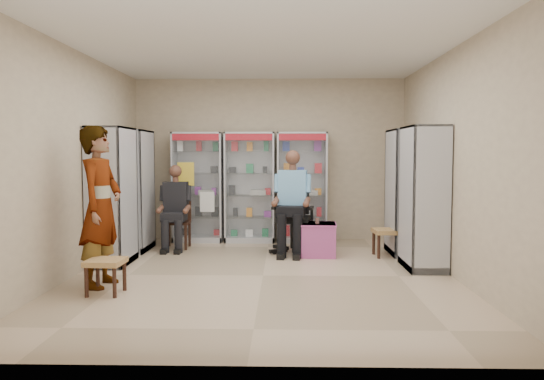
{
  "coord_description": "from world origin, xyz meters",
  "views": [
    {
      "loc": [
        0.28,
        -6.93,
        1.62
      ],
      "look_at": [
        0.1,
        0.7,
        1.09
      ],
      "focal_mm": 35.0,
      "sensor_mm": 36.0,
      "label": 1
    }
  ],
  "objects_px": {
    "wooden_chair": "(177,221)",
    "pink_trunk": "(318,240)",
    "cabinet_back_left": "(198,187)",
    "cabinet_right_near": "(423,198)",
    "seated_shopkeeper": "(293,205)",
    "standing_man": "(101,206)",
    "cabinet_back_mid": "(250,187)",
    "cabinet_left_near": "(112,196)",
    "cabinet_left_far": "(133,191)",
    "woven_stool_b": "(106,277)",
    "office_chair": "(293,215)",
    "woven_stool_a": "(387,243)",
    "cabinet_back_right": "(302,187)",
    "cabinet_right_far": "(405,192)"
  },
  "relations": [
    {
      "from": "woven_stool_a",
      "to": "woven_stool_b",
      "type": "height_order",
      "value": "woven_stool_a"
    },
    {
      "from": "cabinet_left_near",
      "to": "cabinet_back_left",
      "type": "bearing_deg",
      "value": 155.39
    },
    {
      "from": "woven_stool_a",
      "to": "cabinet_left_far",
      "type": "bearing_deg",
      "value": 173.83
    },
    {
      "from": "cabinet_back_left",
      "to": "woven_stool_b",
      "type": "distance_m",
      "value": 3.8
    },
    {
      "from": "cabinet_back_mid",
      "to": "pink_trunk",
      "type": "distance_m",
      "value": 1.94
    },
    {
      "from": "cabinet_right_near",
      "to": "woven_stool_a",
      "type": "distance_m",
      "value": 1.21
    },
    {
      "from": "cabinet_left_far",
      "to": "seated_shopkeeper",
      "type": "relative_size",
      "value": 1.28
    },
    {
      "from": "cabinet_back_left",
      "to": "cabinet_right_near",
      "type": "height_order",
      "value": "same"
    },
    {
      "from": "cabinet_left_far",
      "to": "woven_stool_b",
      "type": "bearing_deg",
      "value": 9.35
    },
    {
      "from": "cabinet_left_near",
      "to": "woven_stool_b",
      "type": "xyz_separation_m",
      "value": [
        0.45,
        -1.66,
        -0.8
      ]
    },
    {
      "from": "woven_stool_a",
      "to": "standing_man",
      "type": "distance_m",
      "value": 4.38
    },
    {
      "from": "seated_shopkeeper",
      "to": "standing_man",
      "type": "xyz_separation_m",
      "value": [
        -2.37,
        -2.19,
        0.2
      ]
    },
    {
      "from": "wooden_chair",
      "to": "cabinet_back_right",
      "type": "bearing_deg",
      "value": 18.75
    },
    {
      "from": "woven_stool_a",
      "to": "woven_stool_b",
      "type": "xyz_separation_m",
      "value": [
        -3.68,
        -2.31,
        -0.01
      ]
    },
    {
      "from": "cabinet_back_mid",
      "to": "pink_trunk",
      "type": "xyz_separation_m",
      "value": [
        1.17,
        -1.36,
        -0.74
      ]
    },
    {
      "from": "cabinet_back_left",
      "to": "woven_stool_a",
      "type": "distance_m",
      "value": 3.57
    },
    {
      "from": "cabinet_back_mid",
      "to": "cabinet_back_right",
      "type": "xyz_separation_m",
      "value": [
        0.95,
        0.0,
        0.0
      ]
    },
    {
      "from": "cabinet_back_left",
      "to": "pink_trunk",
      "type": "xyz_separation_m",
      "value": [
        2.12,
        -1.36,
        -0.74
      ]
    },
    {
      "from": "cabinet_right_near",
      "to": "cabinet_left_far",
      "type": "bearing_deg",
      "value": 73.75
    },
    {
      "from": "woven_stool_a",
      "to": "standing_man",
      "type": "relative_size",
      "value": 0.22
    },
    {
      "from": "cabinet_right_near",
      "to": "woven_stool_a",
      "type": "relative_size",
      "value": 4.63
    },
    {
      "from": "wooden_chair",
      "to": "pink_trunk",
      "type": "bearing_deg",
      "value": -14.91
    },
    {
      "from": "office_chair",
      "to": "cabinet_right_near",
      "type": "bearing_deg",
      "value": -25.1
    },
    {
      "from": "cabinet_left_far",
      "to": "cabinet_left_near",
      "type": "relative_size",
      "value": 1.0
    },
    {
      "from": "cabinet_back_mid",
      "to": "cabinet_left_near",
      "type": "xyz_separation_m",
      "value": [
        -1.88,
        -2.03,
        0.0
      ]
    },
    {
      "from": "cabinet_back_left",
      "to": "cabinet_right_near",
      "type": "distance_m",
      "value": 4.18
    },
    {
      "from": "seated_shopkeeper",
      "to": "woven_stool_b",
      "type": "relative_size",
      "value": 3.86
    },
    {
      "from": "cabinet_left_far",
      "to": "wooden_chair",
      "type": "xyz_separation_m",
      "value": [
        0.68,
        0.2,
        -0.53
      ]
    },
    {
      "from": "wooden_chair",
      "to": "cabinet_right_far",
      "type": "bearing_deg",
      "value": -6.04
    },
    {
      "from": "woven_stool_b",
      "to": "seated_shopkeeper",
      "type": "bearing_deg",
      "value": 49.38
    },
    {
      "from": "cabinet_left_far",
      "to": "woven_stool_b",
      "type": "xyz_separation_m",
      "value": [
        0.45,
        -2.76,
        -0.8
      ]
    },
    {
      "from": "seated_shopkeeper",
      "to": "office_chair",
      "type": "bearing_deg",
      "value": 97.35
    },
    {
      "from": "cabinet_left_far",
      "to": "seated_shopkeeper",
      "type": "height_order",
      "value": "cabinet_left_far"
    },
    {
      "from": "wooden_chair",
      "to": "standing_man",
      "type": "xyz_separation_m",
      "value": [
        -0.4,
        -2.59,
        0.51
      ]
    },
    {
      "from": "wooden_chair",
      "to": "standing_man",
      "type": "bearing_deg",
      "value": -98.79
    },
    {
      "from": "cabinet_right_near",
      "to": "cabinet_left_near",
      "type": "height_order",
      "value": "same"
    },
    {
      "from": "office_chair",
      "to": "seated_shopkeeper",
      "type": "height_order",
      "value": "seated_shopkeeper"
    },
    {
      "from": "cabinet_back_right",
      "to": "pink_trunk",
      "type": "height_order",
      "value": "cabinet_back_right"
    },
    {
      "from": "cabinet_right_far",
      "to": "pink_trunk",
      "type": "bearing_deg",
      "value": 99.23
    },
    {
      "from": "seated_shopkeeper",
      "to": "woven_stool_a",
      "type": "height_order",
      "value": "seated_shopkeeper"
    },
    {
      "from": "cabinet_right_near",
      "to": "seated_shopkeeper",
      "type": "distance_m",
      "value": 2.13
    },
    {
      "from": "cabinet_back_mid",
      "to": "cabinet_right_far",
      "type": "bearing_deg",
      "value": -23.65
    },
    {
      "from": "cabinet_back_left",
      "to": "cabinet_right_near",
      "type": "relative_size",
      "value": 1.0
    },
    {
      "from": "seated_shopkeeper",
      "to": "cabinet_left_far",
      "type": "bearing_deg",
      "value": -176.94
    },
    {
      "from": "cabinet_right_far",
      "to": "cabinet_left_near",
      "type": "relative_size",
      "value": 1.0
    },
    {
      "from": "cabinet_right_far",
      "to": "woven_stool_a",
      "type": "distance_m",
      "value": 0.89
    },
    {
      "from": "cabinet_left_far",
      "to": "standing_man",
      "type": "bearing_deg",
      "value": 6.69
    },
    {
      "from": "woven_stool_a",
      "to": "standing_man",
      "type": "xyz_separation_m",
      "value": [
        -3.85,
        -1.94,
        0.76
      ]
    },
    {
      "from": "cabinet_left_far",
      "to": "office_chair",
      "type": "bearing_deg",
      "value": 86.79
    },
    {
      "from": "cabinet_back_right",
      "to": "wooden_chair",
      "type": "xyz_separation_m",
      "value": [
        -2.15,
        -0.73,
        -0.53
      ]
    }
  ]
}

